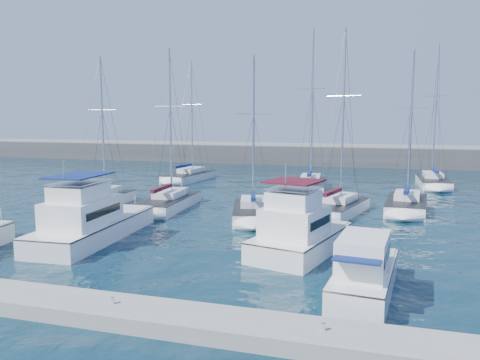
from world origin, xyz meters
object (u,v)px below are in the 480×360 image
(sailboat_mid_e, at_px, (407,205))
(sailboat_back_c, at_px, (433,181))
(motor_yacht_stbd_outer, at_px, (364,275))
(sailboat_mid_c, at_px, (253,212))
(motor_yacht_port_inner, at_px, (90,223))
(sailboat_mid_b, at_px, (168,203))
(sailboat_back_b, at_px, (310,185))
(sailboat_mid_a, at_px, (101,199))
(motor_yacht_stbd_inner, at_px, (299,234))
(sailboat_back_a, at_px, (189,176))
(sailboat_mid_d, at_px, (338,207))

(sailboat_mid_e, bearing_deg, sailboat_back_c, 82.74)
(motor_yacht_stbd_outer, xyz_separation_m, sailboat_mid_c, (-8.62, 13.83, -0.43))
(motor_yacht_port_inner, relative_size, sailboat_back_c, 0.66)
(sailboat_mid_b, relative_size, sailboat_back_b, 0.79)
(motor_yacht_port_inner, xyz_separation_m, sailboat_mid_a, (-6.19, 10.78, -0.62))
(sailboat_mid_b, distance_m, sailboat_mid_e, 19.97)
(motor_yacht_stbd_inner, bearing_deg, sailboat_mid_c, 134.75)
(motor_yacht_stbd_outer, height_order, sailboat_mid_a, sailboat_mid_a)
(sailboat_back_a, bearing_deg, sailboat_mid_d, -31.70)
(motor_yacht_stbd_inner, height_order, sailboat_back_b, sailboat_back_b)
(motor_yacht_stbd_outer, distance_m, sailboat_back_a, 39.68)
(motor_yacht_stbd_inner, height_order, sailboat_mid_a, sailboat_mid_a)
(sailboat_mid_d, distance_m, sailboat_mid_e, 6.12)
(sailboat_back_b, bearing_deg, sailboat_mid_a, -143.91)
(motor_yacht_stbd_outer, height_order, sailboat_mid_c, sailboat_mid_c)
(sailboat_mid_a, xyz_separation_m, sailboat_back_c, (29.48, 20.86, 0.02))
(sailboat_back_a, bearing_deg, sailboat_back_c, 13.78)
(sailboat_mid_b, xyz_separation_m, sailboat_mid_c, (7.97, -1.86, 0.00))
(motor_yacht_port_inner, xyz_separation_m, motor_yacht_stbd_inner, (13.05, 0.82, 0.00))
(motor_yacht_stbd_outer, height_order, sailboat_back_a, sailboat_back_a)
(motor_yacht_port_inner, height_order, sailboat_mid_a, sailboat_mid_a)
(sailboat_mid_b, xyz_separation_m, sailboat_back_b, (10.10, 14.08, 0.04))
(motor_yacht_port_inner, height_order, sailboat_back_b, sailboat_back_b)
(motor_yacht_stbd_outer, distance_m, sailboat_mid_a, 27.72)
(motor_yacht_stbd_inner, bearing_deg, sailboat_mid_b, 155.99)
(motor_yacht_stbd_outer, xyz_separation_m, sailboat_back_b, (-6.49, 29.77, -0.40))
(sailboat_mid_b, relative_size, sailboat_mid_d, 0.92)
(motor_yacht_port_inner, distance_m, sailboat_mid_b, 11.01)
(motor_yacht_port_inner, xyz_separation_m, sailboat_mid_c, (8.18, 9.13, -0.62))
(motor_yacht_stbd_inner, xyz_separation_m, motor_yacht_stbd_outer, (3.75, -5.53, -0.19))
(sailboat_mid_c, bearing_deg, sailboat_mid_e, 14.91)
(sailboat_back_a, xyz_separation_m, sailboat_back_c, (28.38, 3.26, 0.01))
(sailboat_mid_e, height_order, sailboat_back_b, sailboat_back_b)
(sailboat_mid_a, relative_size, sailboat_mid_e, 0.99)
(sailboat_mid_a, height_order, sailboat_back_b, sailboat_back_b)
(sailboat_back_b, bearing_deg, motor_yacht_stbd_outer, -82.49)
(sailboat_back_a, bearing_deg, sailboat_back_b, -4.91)
(sailboat_back_a, bearing_deg, motor_yacht_port_inner, -72.60)
(sailboat_mid_a, relative_size, sailboat_mid_c, 1.05)
(sailboat_mid_b, xyz_separation_m, sailboat_back_c, (23.07, 20.65, 0.02))
(motor_yacht_port_inner, relative_size, sailboat_mid_c, 0.85)
(sailboat_back_a, bearing_deg, sailboat_mid_a, -86.33)
(motor_yacht_port_inner, bearing_deg, sailboat_mid_c, 45.04)
(motor_yacht_stbd_outer, bearing_deg, motor_yacht_port_inner, 170.20)
(sailboat_mid_b, bearing_deg, motor_yacht_stbd_outer, -46.70)
(sailboat_mid_e, bearing_deg, sailboat_back_a, 158.35)
(motor_yacht_port_inner, height_order, sailboat_mid_d, sailboat_mid_d)
(sailboat_back_b, bearing_deg, sailboat_back_c, 22.09)
(sailboat_mid_a, bearing_deg, sailboat_mid_e, 10.51)
(motor_yacht_port_inner, xyz_separation_m, sailboat_back_a, (-5.09, 28.38, -0.61))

